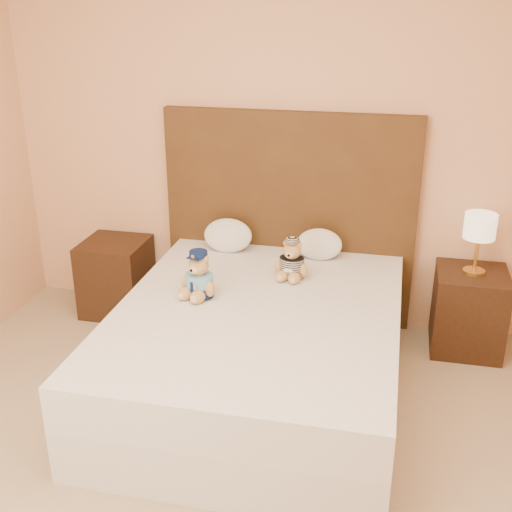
{
  "coord_description": "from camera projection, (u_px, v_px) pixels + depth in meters",
  "views": [
    {
      "loc": [
        0.71,
        -1.99,
        2.22
      ],
      "look_at": [
        -0.06,
        1.45,
        0.77
      ],
      "focal_mm": 45.0,
      "sensor_mm": 36.0,
      "label": 1
    }
  ],
  "objects": [
    {
      "name": "lamp",
      "position": [
        480.0,
        229.0,
        4.01
      ],
      "size": [
        0.2,
        0.2,
        0.4
      ],
      "color": "gold",
      "rests_on": "nightstand_right"
    },
    {
      "name": "bed",
      "position": [
        257.0,
        350.0,
        3.76
      ],
      "size": [
        1.6,
        2.0,
        0.55
      ],
      "color": "white",
      "rests_on": "ground"
    },
    {
      "name": "room_walls",
      "position": [
        216.0,
        106.0,
        2.51
      ],
      "size": [
        4.04,
        4.52,
        2.72
      ],
      "color": "#E3A87B",
      "rests_on": "ground"
    },
    {
      "name": "pillow_left",
      "position": [
        228.0,
        234.0,
        4.44
      ],
      "size": [
        0.34,
        0.22,
        0.24
      ],
      "primitive_type": "ellipsoid",
      "color": "white",
      "rests_on": "bed"
    },
    {
      "name": "nightstand_left",
      "position": [
        116.0,
        277.0,
        4.74
      ],
      "size": [
        0.45,
        0.45,
        0.55
      ],
      "primitive_type": "cube",
      "color": "#321B10",
      "rests_on": "ground"
    },
    {
      "name": "headboard",
      "position": [
        289.0,
        219.0,
        4.5
      ],
      "size": [
        1.75,
        0.08,
        1.5
      ],
      "primitive_type": "cube",
      "color": "#452F14",
      "rests_on": "ground"
    },
    {
      "name": "nightstand_right",
      "position": [
        468.0,
        311.0,
        4.23
      ],
      "size": [
        0.45,
        0.45,
        0.55
      ],
      "primitive_type": "cube",
      "color": "#321B10",
      "rests_on": "ground"
    },
    {
      "name": "teddy_police",
      "position": [
        199.0,
        274.0,
        3.76
      ],
      "size": [
        0.31,
        0.3,
        0.28
      ],
      "primitive_type": null,
      "rotation": [
        0.0,
        0.0,
        -0.33
      ],
      "color": "#B98548",
      "rests_on": "bed"
    },
    {
      "name": "teddy_prisoner",
      "position": [
        292.0,
        259.0,
        4.01
      ],
      "size": [
        0.25,
        0.25,
        0.26
      ],
      "primitive_type": null,
      "rotation": [
        0.0,
        0.0,
        -0.14
      ],
      "color": "#B98548",
      "rests_on": "bed"
    },
    {
      "name": "pillow_right",
      "position": [
        319.0,
        243.0,
        4.32
      ],
      "size": [
        0.31,
        0.2,
        0.22
      ],
      "primitive_type": "ellipsoid",
      "color": "white",
      "rests_on": "bed"
    }
  ]
}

